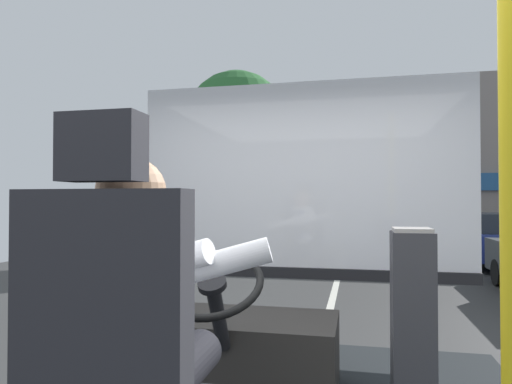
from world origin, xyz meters
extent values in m
cube|color=#363636|center=(0.00, 8.80, -0.03)|extent=(18.00, 44.00, 0.05)
cube|color=silver|center=(0.00, 8.80, 0.00)|extent=(0.12, 39.60, 0.00)
cube|color=#28282D|center=(-0.24, -0.72, 1.36)|extent=(0.48, 0.10, 0.66)
cube|color=#28282D|center=(-0.24, -0.72, 1.80)|extent=(0.22, 0.10, 0.18)
cylinder|color=black|center=(-0.15, -0.41, 1.11)|extent=(0.15, 0.44, 0.15)
cylinder|color=black|center=(-0.33, -0.41, 1.11)|extent=(0.15, 0.44, 0.15)
cylinder|color=silver|center=(-0.24, -0.56, 1.31)|extent=(0.30, 0.30, 0.56)
cube|color=navy|center=(-0.24, -0.40, 1.38)|extent=(0.06, 0.01, 0.35)
sphere|color=#A37A5B|center=(-0.24, -0.56, 1.68)|extent=(0.21, 0.21, 0.21)
cylinder|color=silver|center=(-0.15, -0.30, 1.42)|extent=(0.57, 0.19, 0.23)
cylinder|color=silver|center=(-0.34, -0.30, 1.42)|extent=(0.57, 0.19, 0.23)
cube|color=#282623|center=(-0.24, 0.69, 0.81)|extent=(1.10, 0.56, 0.40)
cylinder|color=black|center=(-0.24, 0.31, 1.10)|extent=(0.07, 0.25, 0.38)
torus|color=black|center=(-0.24, 0.22, 1.27)|extent=(0.48, 0.44, 0.27)
cylinder|color=black|center=(-0.24, 0.22, 1.27)|extent=(0.13, 0.13, 0.09)
cylinder|color=yellow|center=(0.80, -0.47, 1.66)|extent=(0.04, 0.04, 2.09)
cube|color=#333338|center=(0.68, 0.61, 1.06)|extent=(0.20, 0.23, 0.89)
cube|color=#9E9993|center=(0.68, 0.61, 1.51)|extent=(0.18, 0.21, 0.02)
cube|color=silver|center=(0.00, 1.62, 1.86)|extent=(2.50, 0.01, 1.40)
cube|color=black|center=(0.00, 1.62, 1.12)|extent=(2.50, 0.08, 0.08)
cylinder|color=#4C3828|center=(-3.07, 11.27, 1.50)|extent=(0.32, 0.32, 3.00)
sphere|color=#28612D|center=(-3.07, 11.27, 4.00)|extent=(3.05, 3.05, 3.05)
cube|color=gray|center=(4.34, 18.15, 3.09)|extent=(12.37, 5.72, 6.18)
cube|color=#235184|center=(4.34, 15.23, 2.33)|extent=(11.87, 0.12, 0.60)
cylinder|color=black|center=(3.11, 7.97, 0.26)|extent=(0.14, 0.52, 0.52)
cube|color=navy|center=(3.93, 11.40, 0.56)|extent=(1.81, 4.33, 0.62)
cube|color=#282D33|center=(3.93, 11.14, 1.11)|extent=(1.48, 2.38, 0.47)
cylinder|color=black|center=(4.79, 12.74, 0.25)|extent=(0.14, 0.51, 0.51)
cylinder|color=black|center=(3.07, 12.74, 0.25)|extent=(0.14, 0.51, 0.51)
cylinder|color=black|center=(3.07, 10.06, 0.25)|extent=(0.14, 0.51, 0.51)
cube|color=#195633|center=(3.96, 17.01, 0.54)|extent=(1.92, 3.80, 0.60)
cube|color=#282D33|center=(3.96, 16.78, 1.07)|extent=(1.57, 2.09, 0.46)
cylinder|color=black|center=(4.87, 18.19, 0.24)|extent=(0.14, 0.49, 0.49)
cylinder|color=black|center=(3.05, 18.19, 0.24)|extent=(0.14, 0.49, 0.49)
cylinder|color=black|center=(4.87, 15.83, 0.24)|extent=(0.14, 0.49, 0.49)
cylinder|color=black|center=(3.05, 15.83, 0.24)|extent=(0.14, 0.49, 0.49)
camera|label=1|loc=(0.41, -1.80, 1.66)|focal=32.01mm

